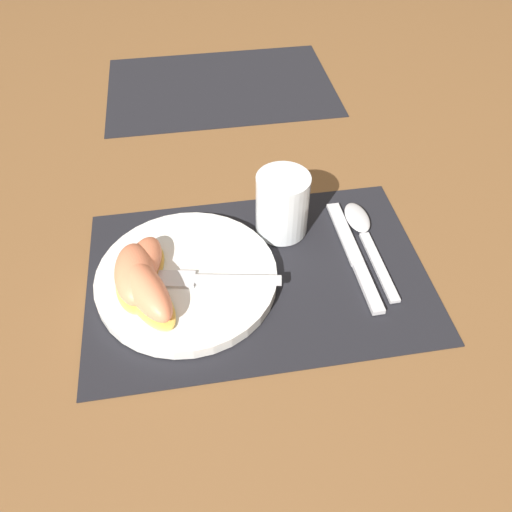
# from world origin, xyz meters

# --- Properties ---
(ground_plane) EXTENTS (3.00, 3.00, 0.00)m
(ground_plane) POSITION_xyz_m (0.00, 0.00, 0.00)
(ground_plane) COLOR brown
(placemat) EXTENTS (0.45, 0.30, 0.00)m
(placemat) POSITION_xyz_m (0.00, 0.00, 0.00)
(placemat) COLOR black
(placemat) RESTS_ON ground_plane
(placemat_far) EXTENTS (0.45, 0.30, 0.00)m
(placemat_far) POSITION_xyz_m (0.01, 0.51, 0.00)
(placemat_far) COLOR black
(placemat_far) RESTS_ON ground_plane
(plate) EXTENTS (0.24, 0.24, 0.02)m
(plate) POSITION_xyz_m (-0.09, -0.00, 0.01)
(plate) COLOR white
(plate) RESTS_ON placemat
(juice_glass) EXTENTS (0.07, 0.07, 0.09)m
(juice_glass) POSITION_xyz_m (0.05, 0.08, 0.04)
(juice_glass) COLOR silver
(juice_glass) RESTS_ON placemat
(knife) EXTENTS (0.02, 0.21, 0.01)m
(knife) POSITION_xyz_m (0.14, 0.01, 0.01)
(knife) COLOR silver
(knife) RESTS_ON placemat
(spoon) EXTENTS (0.03, 0.19, 0.01)m
(spoon) POSITION_xyz_m (0.16, 0.05, 0.01)
(spoon) COLOR silver
(spoon) RESTS_ON placemat
(fork) EXTENTS (0.18, 0.05, 0.00)m
(fork) POSITION_xyz_m (-0.08, -0.02, 0.02)
(fork) COLOR silver
(fork) RESTS_ON plate
(citrus_wedge_0) EXTENTS (0.07, 0.10, 0.03)m
(citrus_wedge_0) POSITION_xyz_m (-0.15, 0.01, 0.03)
(citrus_wedge_0) COLOR #F7C656
(citrus_wedge_0) RESTS_ON plate
(citrus_wedge_1) EXTENTS (0.06, 0.11, 0.04)m
(citrus_wedge_1) POSITION_xyz_m (-0.16, -0.01, 0.04)
(citrus_wedge_1) COLOR #F7C656
(citrus_wedge_1) RESTS_ON plate
(citrus_wedge_2) EXTENTS (0.10, 0.13, 0.04)m
(citrus_wedge_2) POSITION_xyz_m (-0.15, -0.03, 0.04)
(citrus_wedge_2) COLOR #F7C656
(citrus_wedge_2) RESTS_ON plate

